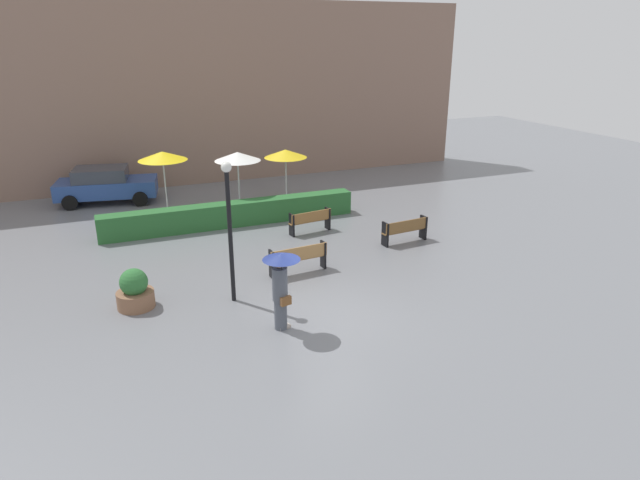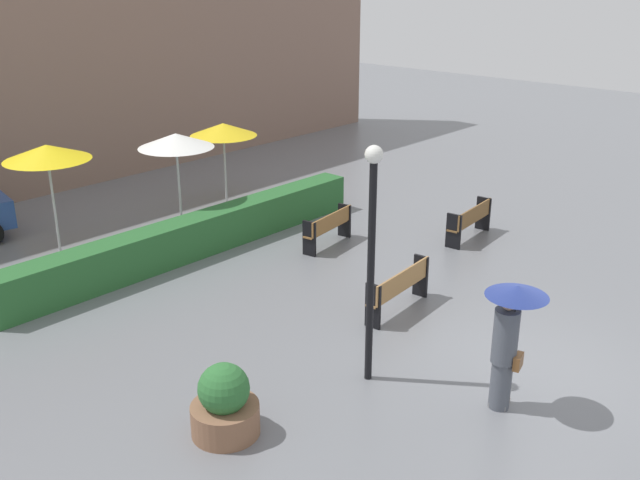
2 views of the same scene
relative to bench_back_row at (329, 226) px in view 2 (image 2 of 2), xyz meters
The scene contains 12 objects.
ground_plane 6.77m from the bench_back_row, 107.02° to the right, with size 60.00×60.00×0.00m, color slate.
bench_back_row is the anchor object (origin of this frame).
bench_far_right 3.54m from the bench_back_row, 39.89° to the right, with size 1.80×0.54×0.86m.
bench_mid_center 3.79m from the bench_back_row, 117.03° to the right, with size 1.90×0.48×0.89m.
pedestrian_with_umbrella 7.36m from the bench_back_row, 117.09° to the right, with size 0.92×0.92×2.07m.
planter_pot 7.66m from the bench_back_row, 149.65° to the right, with size 1.00×1.00×1.12m.
lamp_post 6.32m from the bench_back_row, 132.22° to the right, with size 0.28×0.28×3.92m.
patio_umbrella_yellow 6.68m from the bench_back_row, 136.05° to the left, with size 1.95×1.95×2.61m.
patio_umbrella_white 4.28m from the bench_back_row, 118.05° to the left, with size 1.86×1.86×2.56m.
patio_umbrella_yellow_far 4.78m from the bench_back_row, 82.38° to the left, with size 1.87×1.87×2.30m.
hedge_strip 3.17m from the bench_back_row, 142.05° to the left, with size 9.84×0.70×0.92m, color #28602D.
building_facade 10.46m from the bench_back_row, 101.69° to the left, with size 28.00×1.20×8.59m, color #846656.
Camera 2 is at (-10.22, -4.35, 6.36)m, focal length 40.40 mm.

